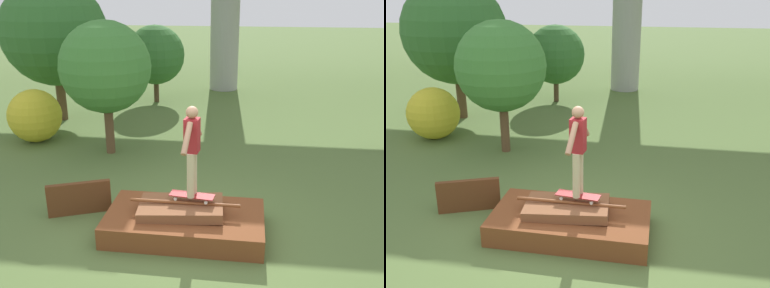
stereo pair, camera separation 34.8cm
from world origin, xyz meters
The scene contains 9 objects.
ground_plane centered at (0.00, 0.00, 0.00)m, with size 80.00×80.00×0.00m, color #567038.
scrap_pile centered at (-0.01, 0.00, 0.22)m, with size 2.57×1.40×0.58m.
scrap_plank_loose centered at (-1.95, 0.40, 0.30)m, with size 1.06×0.51×0.60m.
skateboard centered at (0.11, 0.07, 0.66)m, with size 0.75×0.31×0.09m.
skater centered at (0.11, 0.07, 1.51)m, with size 0.25×1.03×1.48m.
tree_behind_left centered at (-2.23, 8.44, 1.65)m, with size 2.01×2.01×2.66m.
tree_behind_right centered at (-2.33, 3.41, 2.10)m, with size 2.12×2.12×3.17m.
tree_mid_back centered at (-4.64, 5.95, 2.60)m, with size 3.04×3.04×4.12m.
bush_yellow_flowering centered at (-4.51, 3.98, 0.69)m, with size 1.38×1.38×1.38m.
Camera 2 is at (1.24, -6.03, 3.83)m, focal length 40.00 mm.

